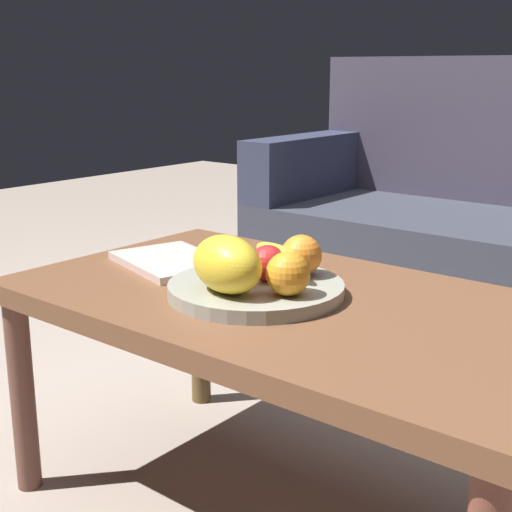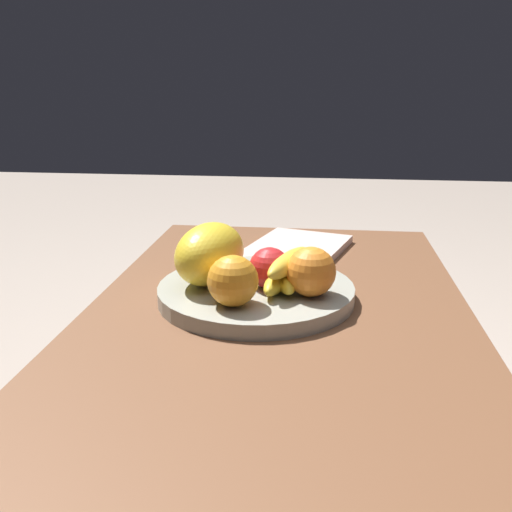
% 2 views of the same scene
% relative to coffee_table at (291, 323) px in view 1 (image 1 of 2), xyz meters
% --- Properties ---
extents(coffee_table, '(1.06, 0.61, 0.46)m').
position_rel_coffee_table_xyz_m(coffee_table, '(0.00, 0.00, 0.00)').
color(coffee_table, brown).
rests_on(coffee_table, ground_plane).
extents(fruit_bowl, '(0.32, 0.32, 0.03)m').
position_rel_coffee_table_xyz_m(fruit_bowl, '(-0.05, -0.04, 0.06)').
color(fruit_bowl, '#999A8C').
rests_on(fruit_bowl, coffee_table).
extents(melon_large_front, '(0.18, 0.14, 0.10)m').
position_rel_coffee_table_xyz_m(melon_large_front, '(-0.05, -0.12, 0.13)').
color(melon_large_front, yellow).
rests_on(melon_large_front, fruit_bowl).
extents(orange_front, '(0.08, 0.08, 0.08)m').
position_rel_coffee_table_xyz_m(orange_front, '(0.04, -0.06, 0.12)').
color(orange_front, orange).
rests_on(orange_front, fruit_bowl).
extents(orange_left, '(0.08, 0.08, 0.08)m').
position_rel_coffee_table_xyz_m(orange_left, '(-0.02, 0.05, 0.12)').
color(orange_left, orange).
rests_on(orange_left, fruit_bowl).
extents(apple_front, '(0.07, 0.07, 0.07)m').
position_rel_coffee_table_xyz_m(apple_front, '(-0.04, -0.02, 0.11)').
color(apple_front, red).
rests_on(apple_front, fruit_bowl).
extents(banana_bunch, '(0.16, 0.09, 0.06)m').
position_rel_coffee_table_xyz_m(banana_bunch, '(-0.05, 0.01, 0.10)').
color(banana_bunch, gold).
rests_on(banana_bunch, fruit_bowl).
extents(magazine, '(0.29, 0.24, 0.02)m').
position_rel_coffee_table_xyz_m(magazine, '(-0.32, 0.01, 0.06)').
color(magazine, beige).
rests_on(magazine, coffee_table).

